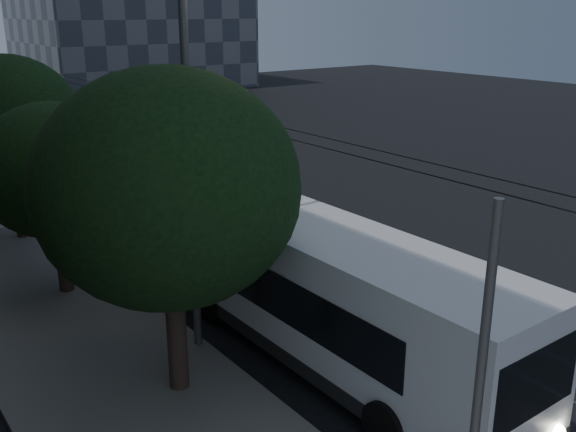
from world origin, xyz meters
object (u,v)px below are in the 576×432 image
Objects in this scene: trolleybus at (305,280)px; pickup_silver at (100,190)px; car_white_a at (27,176)px; car_white_b at (19,160)px; streetlamp_near at (204,129)px.

trolleybus reaches higher than pickup_silver.
car_white_a is 0.81× the size of car_white_b.
pickup_silver reaches higher than car_white_a.
trolleybus reaches higher than car_white_b.
car_white_b is at bearing 82.52° from car_white_a.
streetlamp_near is at bearing -90.30° from car_white_a.
trolleybus is 23.33m from car_white_b.
car_white_a is 0.44× the size of streetlamp_near.
trolleybus is at bearing -84.68° from car_white_a.
streetlamp_near reaches higher than car_white_a.
car_white_b is 22.40m from streetlamp_near.
streetlamp_near reaches higher than trolleybus.
car_white_a is at bearing 93.92° from trolleybus.
car_white_a is at bearing 88.44° from streetlamp_near.
streetlamp_near is (-1.04, -21.83, 4.90)m from car_white_b.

